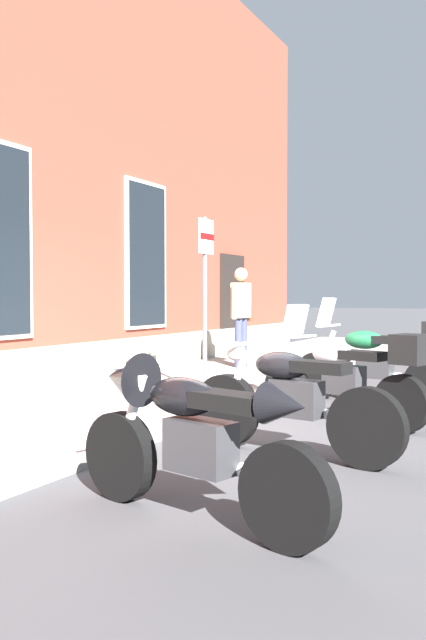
# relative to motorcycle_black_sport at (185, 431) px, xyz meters

# --- Properties ---
(ground_plane) EXTENTS (140.00, 140.00, 0.00)m
(ground_plane) POSITION_rel_motorcycle_black_sport_xyz_m (2.56, 1.30, -0.56)
(ground_plane) COLOR #38383A
(sidewalk) EXTENTS (26.55, 2.90, 0.15)m
(sidewalk) POSITION_rel_motorcycle_black_sport_xyz_m (2.56, 2.75, -0.49)
(sidewalk) COLOR gray
(sidewalk) RESTS_ON ground_plane
(motorcycle_black_sport) EXTENTS (0.74, 1.96, 1.02)m
(motorcycle_black_sport) POSITION_rel_motorcycle_black_sport_xyz_m (0.00, 0.00, 0.00)
(motorcycle_black_sport) COLOR black
(motorcycle_black_sport) RESTS_ON ground_plane
(motorcycle_black_naked) EXTENTS (0.63, 2.05, 0.98)m
(motorcycle_black_naked) POSITION_rel_motorcycle_black_sport_xyz_m (1.83, -0.01, -0.07)
(motorcycle_black_naked) COLOR black
(motorcycle_black_naked) RESTS_ON ground_plane
(motorcycle_silver_touring) EXTENTS (0.98, 2.04, 1.30)m
(motorcycle_silver_touring) POSITION_rel_motorcycle_black_sport_xyz_m (3.45, -0.09, -0.02)
(motorcycle_silver_touring) COLOR black
(motorcycle_silver_touring) RESTS_ON ground_plane
(motorcycle_green_touring) EXTENTS (0.69, 2.14, 1.38)m
(motorcycle_green_touring) POSITION_rel_motorcycle_black_sport_xyz_m (4.91, -0.08, 0.01)
(motorcycle_green_touring) COLOR black
(motorcycle_green_touring) RESTS_ON ground_plane
(pedestrian_tan_coat) EXTENTS (0.66, 0.24, 1.75)m
(pedestrian_tan_coat) POSITION_rel_motorcycle_black_sport_xyz_m (6.95, 2.82, 0.58)
(pedestrian_tan_coat) COLOR #2D3351
(pedestrian_tan_coat) RESTS_ON sidewalk
(parking_sign) EXTENTS (0.36, 0.07, 2.27)m
(parking_sign) POSITION_rel_motorcycle_black_sport_xyz_m (3.95, 1.95, 1.06)
(parking_sign) COLOR #4C4C51
(parking_sign) RESTS_ON sidewalk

